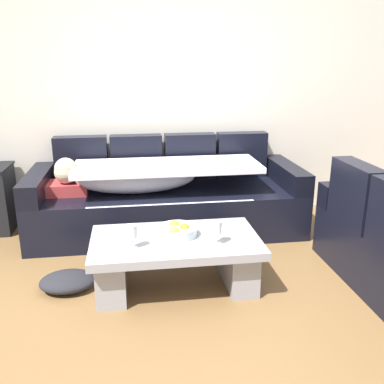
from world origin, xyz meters
TOP-DOWN VIEW (x-y plane):
  - ground_plane at (0.00, 0.00)m, footprint 14.00×14.00m
  - back_wall at (0.00, 2.15)m, footprint 9.00×0.10m
  - couch_along_wall at (-0.25, 1.63)m, footprint 2.54×0.92m
  - coffee_table at (-0.24, 0.52)m, footprint 1.20×0.68m
  - fruit_bowl at (-0.22, 0.56)m, footprint 0.28×0.28m
  - wine_glass_near_left at (-0.55, 0.40)m, footprint 0.07×0.07m
  - wine_glass_near_right at (0.03, 0.38)m, footprint 0.07×0.07m
  - open_magazine at (0.11, 0.56)m, footprint 0.29×0.22m
  - crumpled_garment at (-1.03, 0.59)m, footprint 0.41×0.33m

SIDE VIEW (x-z plane):
  - ground_plane at x=0.00m, z-range 0.00..0.00m
  - crumpled_garment at x=-1.03m, z-range 0.00..0.12m
  - coffee_table at x=-0.24m, z-range 0.05..0.43m
  - couch_along_wall at x=-0.25m, z-range -0.11..0.77m
  - open_magazine at x=0.11m, z-range 0.38..0.39m
  - fruit_bowl at x=-0.22m, z-range 0.37..0.47m
  - wine_glass_near_left at x=-0.55m, z-range 0.41..0.58m
  - wine_glass_near_right at x=0.03m, z-range 0.41..0.58m
  - back_wall at x=0.00m, z-range 0.00..2.70m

